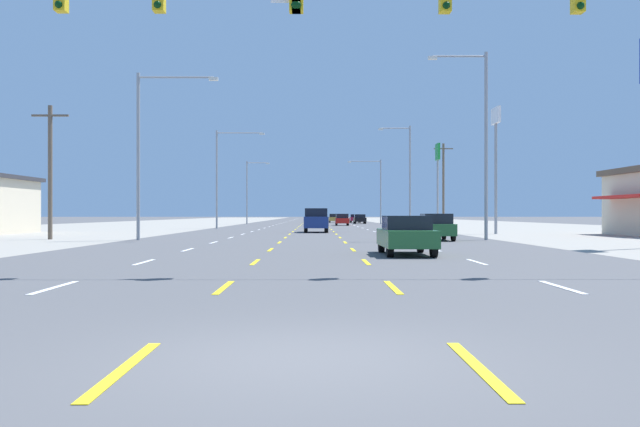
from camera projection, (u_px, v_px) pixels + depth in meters
ground_plane at (313, 228)px, 73.33m from camera, size 572.00×572.00×0.00m
lot_apron_left at (79, 228)px, 73.14m from camera, size 28.00×440.00×0.01m
lot_apron_right at (546, 228)px, 73.52m from camera, size 28.00×440.00×0.01m
lane_markings at (314, 223)px, 111.83m from camera, size 10.64×227.60×0.01m
signal_span_wire at (309, 60)px, 18.35m from camera, size 25.61×0.53×9.41m
sedan_inner_right_nearest at (406, 235)px, 25.78m from camera, size 1.80×4.50×1.46m
hatchback_far_right_near at (436, 227)px, 39.76m from camera, size 1.72×3.90×1.54m
suv_center_turn_mid at (316, 220)px, 57.29m from camera, size 1.98×4.90×1.98m
hatchback_inner_right_midfar at (342, 220)px, 90.53m from camera, size 1.72×3.90×1.54m
sedan_center_turn_far at (314, 219)px, 105.69m from camera, size 1.80×4.50×1.46m
sedan_far_right_farther at (360, 219)px, 107.10m from camera, size 1.80×4.50×1.46m
hatchback_inner_right_farthest at (334, 218)px, 120.58m from camera, size 1.72×3.90×1.54m
sedan_far_right_distant_a at (355, 218)px, 120.96m from camera, size 1.80×4.50×1.46m
suv_center_turn_distant_b at (314, 217)px, 122.73m from camera, size 1.98×4.90×1.98m
pole_sign_right_row_1 at (496, 141)px, 52.44m from camera, size 0.24×2.06×9.59m
pole_sign_right_row_2 at (438, 165)px, 76.69m from camera, size 0.24×1.83×9.32m
streetlight_left_row_0 at (147, 142)px, 40.29m from camera, size 4.74×0.26×9.74m
streetlight_right_row_0 at (481, 134)px, 40.44m from camera, size 3.49×0.26×10.99m
streetlight_left_row_1 at (222, 171)px, 72.57m from camera, size 5.10×0.26×10.28m
streetlight_right_row_1 at (407, 170)px, 72.72m from camera, size 3.43×0.26×10.79m
streetlight_left_row_2 at (249, 188)px, 104.85m from camera, size 3.52×0.26×9.52m
streetlight_right_row_2 at (377, 186)px, 105.00m from camera, size 5.12×0.26×9.76m
utility_pole_left_row_0 at (50, 169)px, 41.32m from camera, size 2.20×0.26×8.00m
utility_pole_right_row_1 at (443, 184)px, 79.34m from camera, size 2.20×0.26×9.60m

